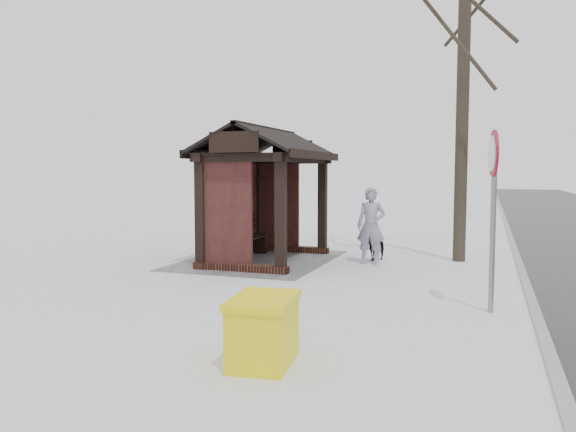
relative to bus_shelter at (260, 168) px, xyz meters
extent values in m
plane|color=silver|center=(0.00, 0.16, -2.17)|extent=(120.00, 120.00, 0.00)
cube|color=gray|center=(0.00, 5.66, -2.16)|extent=(120.00, 0.15, 0.06)
cube|color=gray|center=(0.00, -0.04, -2.16)|extent=(4.20, 3.20, 0.02)
cube|color=#321712|center=(0.00, -0.74, -2.09)|extent=(3.30, 0.22, 0.16)
cube|color=#321712|center=(-1.50, 0.16, -2.09)|extent=(0.22, 2.10, 0.16)
cube|color=#321712|center=(1.50, 0.16, -2.09)|extent=(0.22, 2.10, 0.16)
cube|color=black|center=(-1.50, 1.06, -1.02)|extent=(0.20, 0.20, 2.30)
cube|color=black|center=(1.50, 1.06, -1.02)|extent=(0.20, 0.20, 2.30)
cube|color=black|center=(-1.50, -0.74, -1.02)|extent=(0.20, 0.20, 2.30)
cube|color=black|center=(1.50, -0.74, -1.02)|extent=(0.20, 0.20, 2.30)
cube|color=black|center=(0.00, -0.74, -0.94)|extent=(2.80, 0.08, 2.14)
cube|color=black|center=(-1.50, -0.16, -0.94)|extent=(0.08, 1.17, 2.14)
cube|color=black|center=(1.50, -0.16, -0.94)|extent=(0.08, 1.17, 2.14)
cube|color=black|center=(0.00, 1.06, 0.19)|extent=(3.40, 0.20, 0.18)
cube|color=black|center=(0.00, -0.74, 0.19)|extent=(3.40, 0.20, 0.18)
cylinder|color=black|center=(-1.50, 4.36, 2.11)|extent=(0.29, 0.29, 8.55)
imported|color=#988BA3|center=(-0.35, 2.52, -1.30)|extent=(0.42, 0.63, 1.73)
imported|color=black|center=(-0.98, 2.47, -1.86)|extent=(0.78, 0.49, 0.61)
cube|color=yellow|center=(6.51, 2.72, -1.84)|extent=(0.97, 0.71, 0.65)
cube|color=yellow|center=(6.51, 2.72, -1.47)|extent=(1.02, 0.76, 0.08)
cylinder|color=gray|center=(3.34, 5.04, -0.86)|extent=(0.08, 0.08, 2.61)
cylinder|color=maroon|center=(3.34, 5.02, 0.17)|extent=(0.68, 0.14, 0.68)
cylinder|color=white|center=(3.34, 5.00, 0.17)|extent=(0.52, 0.12, 0.52)
camera|label=1|loc=(11.99, 4.96, -0.10)|focal=35.00mm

